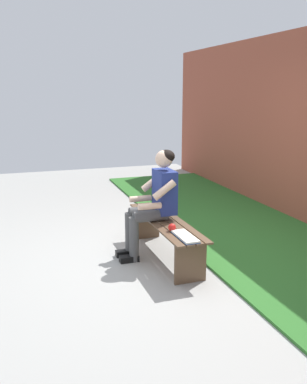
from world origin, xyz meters
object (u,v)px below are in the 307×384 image
Objects in this scene: person_seated at (155,199)px; apple at (172,227)px; book_open at (185,237)px; bench_near at (166,230)px.

person_seated is 0.52m from apple.
bench_near is at bearing -1.75° from book_open.
person_seated is 0.75m from book_open.
person_seated reaches higher than bench_near.
book_open reaches higher than bench_near.
person_seated is 14.95× the size of apple.
person_seated is at bearing 6.57° from book_open.
apple is (-0.48, -0.03, -0.20)m from person_seated.
person_seated is at bearing 44.38° from bench_near.
book_open is (-0.70, -0.09, -0.23)m from person_seated.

